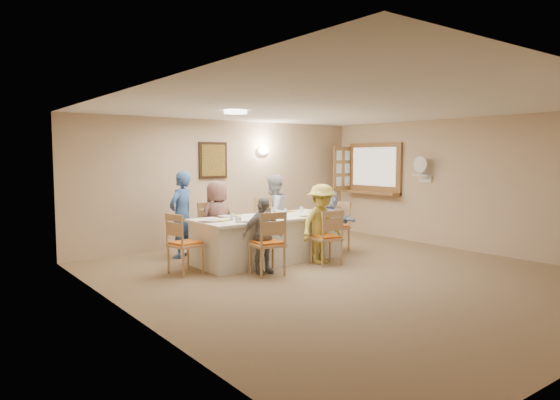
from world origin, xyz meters
TOP-DOWN VIEW (x-y plane):
  - ground at (0.00, 0.00)m, footprint 7.00×7.00m
  - room_walls at (0.00, 0.00)m, footprint 7.00×7.00m
  - wall_picture at (-0.30, 3.46)m, footprint 0.62×0.05m
  - wall_sconce at (0.90, 3.44)m, footprint 0.26×0.09m
  - ceiling_light at (-1.00, 1.50)m, footprint 0.36×0.36m
  - serving_hatch at (3.21, 2.40)m, footprint 0.06×1.50m
  - hatch_sill at (3.09, 2.40)m, footprint 0.30×1.50m
  - shutter_door at (2.95, 3.16)m, footprint 0.55×0.04m
  - fan_shelf at (3.13, 1.05)m, footprint 0.22×0.36m
  - desk_fan at (3.10, 1.05)m, footprint 0.30×0.30m
  - dining_table at (-0.30, 1.59)m, footprint 2.59×1.10m
  - chair_back_left at (-0.90, 2.39)m, footprint 0.47×0.47m
  - chair_back_right at (0.30, 2.39)m, footprint 0.55×0.55m
  - chair_front_left at (-0.90, 0.79)m, footprint 0.54×0.54m
  - chair_front_right at (0.30, 0.79)m, footprint 0.52×0.52m
  - chair_left_end at (-1.85, 1.59)m, footprint 0.53×0.53m
  - chair_right_end at (1.25, 1.59)m, footprint 0.47×0.47m
  - diner_back_left at (-0.90, 2.27)m, footprint 0.74×0.55m
  - diner_back_right at (0.30, 2.27)m, footprint 0.91×0.81m
  - diner_front_left at (-0.90, 0.91)m, footprint 0.74×0.42m
  - diner_front_right at (0.30, 0.91)m, footprint 0.94×0.64m
  - diner_right_end at (1.12, 1.59)m, footprint 1.07×0.35m
  - caregiver at (-1.35, 2.74)m, footprint 0.84×0.80m
  - placemat_fl at (-0.90, 1.17)m, footprint 0.36×0.26m
  - plate_fl at (-0.90, 1.17)m, footprint 0.22×0.22m
  - napkin_fl at (-0.72, 1.12)m, footprint 0.15×0.15m
  - placemat_fr at (0.30, 1.17)m, footprint 0.34×0.26m
  - plate_fr at (0.30, 1.17)m, footprint 0.22×0.22m
  - napkin_fr at (0.48, 1.12)m, footprint 0.14×0.14m
  - placemat_bl at (-0.90, 2.01)m, footprint 0.34×0.25m
  - plate_bl at (-0.90, 2.01)m, footprint 0.25×0.25m
  - napkin_bl at (-0.72, 1.96)m, footprint 0.13×0.13m
  - placemat_br at (0.30, 2.01)m, footprint 0.34×0.25m
  - plate_br at (0.30, 2.01)m, footprint 0.25×0.25m
  - napkin_br at (0.48, 1.96)m, footprint 0.15×0.15m
  - placemat_le at (-1.40, 1.59)m, footprint 0.35×0.26m
  - plate_le at (-1.40, 1.59)m, footprint 0.23×0.23m
  - napkin_le at (-1.22, 1.54)m, footprint 0.15×0.15m
  - placemat_re at (0.82, 1.59)m, footprint 0.34×0.25m
  - plate_re at (0.82, 1.59)m, footprint 0.25×0.25m
  - napkin_re at (1.00, 1.54)m, footprint 0.15×0.15m
  - teacup_a at (-1.12, 1.26)m, footprint 0.16×0.16m
  - teacup_b at (0.10, 2.14)m, footprint 0.14×0.14m
  - bowl_a at (-0.53, 1.34)m, footprint 0.26×0.26m
  - bowl_b at (0.05, 1.86)m, footprint 0.32×0.32m
  - condiment_ketchup at (-0.40, 1.60)m, footprint 0.14×0.14m
  - condiment_brown at (-0.29, 1.61)m, footprint 0.12×0.12m
  - condiment_malt at (-0.21, 1.58)m, footprint 0.17×0.17m
  - drinking_glass at (-0.45, 1.64)m, footprint 0.07×0.07m

SIDE VIEW (x-z plane):
  - ground at x=0.00m, z-range 0.00..0.00m
  - dining_table at x=-0.30m, z-range 0.00..0.76m
  - chair_front_right at x=0.30m, z-range 0.00..0.92m
  - chair_right_end at x=1.25m, z-range 0.00..0.92m
  - chair_left_end at x=-1.85m, z-range 0.00..0.94m
  - chair_front_left at x=-0.90m, z-range 0.00..0.97m
  - chair_back_left at x=-0.90m, z-range 0.00..0.97m
  - chair_back_right at x=0.30m, z-range 0.00..1.00m
  - diner_right_end at x=1.12m, z-range 0.00..1.16m
  - diner_front_left at x=-0.90m, z-range 0.00..1.16m
  - diner_front_right at x=0.30m, z-range 0.00..1.32m
  - diner_back_left at x=-0.90m, z-range 0.00..1.36m
  - diner_back_right at x=0.30m, z-range 0.00..1.44m
  - caregiver at x=-1.35m, z-range 0.00..1.52m
  - placemat_fl at x=-0.90m, z-range 0.76..0.77m
  - placemat_fr at x=0.30m, z-range 0.76..0.77m
  - placemat_bl at x=-0.90m, z-range 0.76..0.77m
  - placemat_br at x=0.30m, z-range 0.76..0.77m
  - placemat_le at x=-1.40m, z-range 0.76..0.77m
  - placemat_re at x=0.82m, z-range 0.76..0.77m
  - napkin_fl at x=-0.72m, z-range 0.77..0.77m
  - napkin_fr at x=0.48m, z-range 0.77..0.77m
  - napkin_bl at x=-0.72m, z-range 0.77..0.77m
  - napkin_br at x=0.48m, z-range 0.77..0.77m
  - napkin_le at x=-1.22m, z-range 0.77..0.77m
  - napkin_re at x=1.00m, z-range 0.77..0.77m
  - plate_fl at x=-0.90m, z-range 0.77..0.78m
  - plate_fr at x=0.30m, z-range 0.77..0.78m
  - plate_bl at x=-0.90m, z-range 0.77..0.78m
  - plate_br at x=0.30m, z-range 0.77..0.78m
  - plate_le at x=-1.40m, z-range 0.77..0.78m
  - plate_re at x=0.82m, z-range 0.77..0.78m
  - bowl_a at x=-0.53m, z-range 0.76..0.81m
  - bowl_b at x=0.05m, z-range 0.76..0.82m
  - teacup_a at x=-1.12m, z-range 0.76..0.84m
  - teacup_b at x=0.10m, z-range 0.76..0.85m
  - drinking_glass at x=-0.45m, z-range 0.77..0.87m
  - condiment_malt at x=-0.21m, z-range 0.76..0.91m
  - condiment_brown at x=-0.29m, z-range 0.76..0.98m
  - condiment_ketchup at x=-0.40m, z-range 0.76..0.99m
  - hatch_sill at x=3.09m, z-range 0.95..1.00m
  - fan_shelf at x=3.13m, z-range 1.39..1.41m
  - serving_hatch at x=3.21m, z-range 0.92..2.08m
  - shutter_door at x=2.95m, z-range 1.00..2.00m
  - room_walls at x=0.00m, z-range -1.99..5.01m
  - desk_fan at x=3.10m, z-range 1.41..1.69m
  - wall_picture at x=-0.30m, z-range 1.34..2.06m
  - wall_sconce at x=0.90m, z-range 1.81..1.99m
  - ceiling_light at x=-1.00m, z-range 2.45..2.50m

